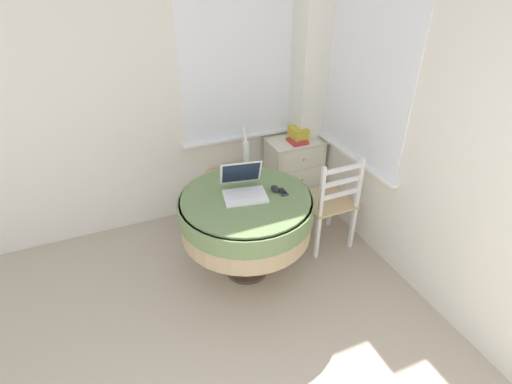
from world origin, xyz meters
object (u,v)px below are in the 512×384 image
round_dining_table (246,213)px  laptop (244,188)px  computer_mouse (275,189)px  cell_phone (282,192)px  dining_chair_near_right_window (329,203)px  corner_cabinet (293,171)px  dining_chair_near_back_window (232,179)px  storage_box (298,134)px  book_on_cabinet (297,141)px

round_dining_table → laptop: 0.21m
computer_mouse → cell_phone: size_ratio=0.76×
dining_chair_near_right_window → corner_cabinet: bearing=85.8°
computer_mouse → dining_chair_near_back_window: dining_chair_near_back_window is taller
storage_box → laptop: bearing=-139.0°
cell_phone → storage_box: size_ratio=0.61×
round_dining_table → cell_phone: (0.29, -0.05, 0.16)m
corner_cabinet → book_on_cabinet: 0.38m
round_dining_table → computer_mouse: (0.24, -0.01, 0.18)m
cell_phone → book_on_cabinet: bearing=55.1°
computer_mouse → corner_cabinet: 1.15m
cell_phone → round_dining_table: bearing=169.6°
computer_mouse → cell_phone: (0.04, -0.04, -0.02)m
cell_phone → dining_chair_near_right_window: bearing=11.8°
cell_phone → computer_mouse: bearing=135.6°
round_dining_table → dining_chair_near_right_window: bearing=4.1°
computer_mouse → dining_chair_near_right_window: size_ratio=0.09×
computer_mouse → laptop: bearing=164.9°
dining_chair_near_right_window → book_on_cabinet: size_ratio=4.88×
laptop → dining_chair_near_right_window: laptop is taller
laptop → storage_box: bearing=41.0°
book_on_cabinet → computer_mouse: bearing=-128.4°
laptop → dining_chair_near_back_window: bearing=77.4°
round_dining_table → dining_chair_near_right_window: dining_chair_near_right_window is taller
laptop → computer_mouse: (0.24, -0.06, -0.03)m
dining_chair_near_back_window → corner_cabinet: (0.71, 0.04, -0.09)m
cell_phone → dining_chair_near_back_window: (-0.12, 0.86, -0.31)m
cell_phone → dining_chair_near_back_window: 0.92m
laptop → dining_chair_near_back_window: size_ratio=0.42×
corner_cabinet → storage_box: storage_box is taller
cell_phone → storage_box: bearing=55.2°
cell_phone → book_on_cabinet: size_ratio=0.61×
dining_chair_near_back_window → cell_phone: bearing=-82.3°
computer_mouse → dining_chair_near_back_window: size_ratio=0.09×
laptop → cell_phone: 0.31m
storage_box → computer_mouse: bearing=-128.0°
dining_chair_near_back_window → corner_cabinet: 0.72m
dining_chair_near_right_window → corner_cabinet: size_ratio=1.27×
laptop → storage_box: laptop is taller
corner_cabinet → storage_box: bearing=-19.3°
round_dining_table → book_on_cabinet: round_dining_table is taller
storage_box → round_dining_table: bearing=-137.3°
dining_chair_near_right_window → storage_box: bearing=83.8°
dining_chair_near_back_window → corner_cabinet: size_ratio=1.27×
cell_phone → book_on_cabinet: 1.02m
laptop → storage_box: 1.20m
dining_chair_near_back_window → dining_chair_near_right_window: 0.99m
dining_chair_near_right_window → corner_cabinet: (0.06, 0.79, -0.09)m
cell_phone → storage_box: storage_box is taller
round_dining_table → laptop: (0.00, 0.05, 0.20)m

